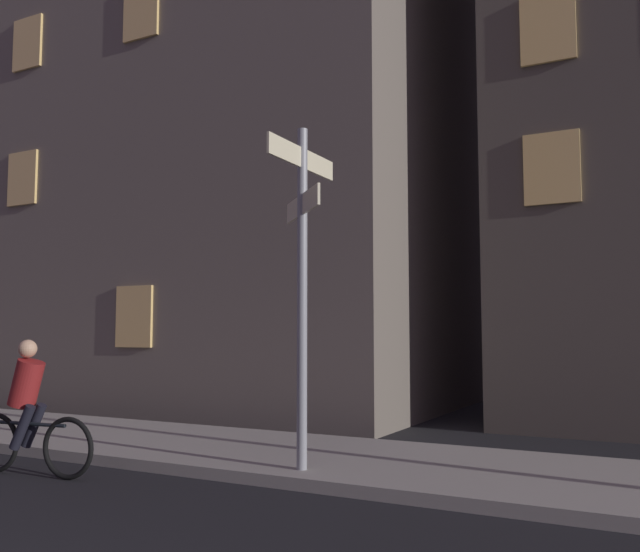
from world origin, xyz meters
TOP-DOWN VIEW (x-y plane):
  - sidewalk_kerb at (0.00, 6.65)m, footprint 40.00×2.85m
  - signpost at (0.36, 5.64)m, footprint 0.96×1.53m
  - cyclist at (-2.69, 4.40)m, footprint 1.81×0.37m
  - building_left_block at (-6.86, 13.53)m, footprint 13.52×9.50m

SIDE VIEW (x-z plane):
  - sidewalk_kerb at x=0.00m, z-range 0.00..0.14m
  - cyclist at x=-2.69m, z-range -0.06..1.55m
  - signpost at x=0.36m, z-range 0.50..4.47m
  - building_left_block at x=-6.86m, z-range 0.00..21.62m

